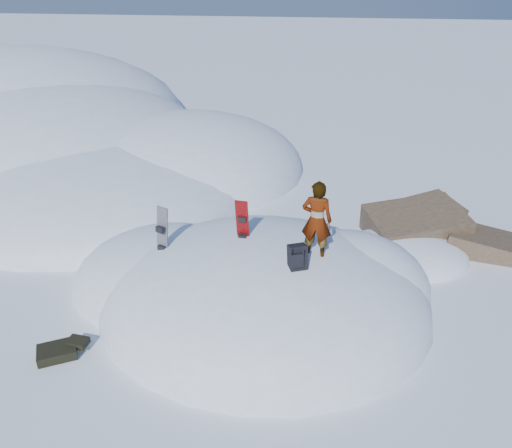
# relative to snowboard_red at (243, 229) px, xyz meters

# --- Properties ---
(ground) EXTENTS (120.00, 120.00, 0.00)m
(ground) POSITION_rel_snowboard_red_xyz_m (0.47, -0.29, -1.64)
(ground) COLOR white
(ground) RESTS_ON ground
(snow_mound) EXTENTS (8.00, 6.00, 3.00)m
(snow_mound) POSITION_rel_snowboard_red_xyz_m (0.30, -0.05, -1.64)
(snow_mound) COLOR white
(snow_mound) RESTS_ON ground
(snow_ridge) EXTENTS (21.50, 18.50, 6.40)m
(snow_ridge) POSITION_rel_snowboard_red_xyz_m (-9.97, 9.56, -1.64)
(snow_ridge) COLOR white
(snow_ridge) RESTS_ON ground
(rock_outcrop) EXTENTS (4.68, 4.41, 1.68)m
(rock_outcrop) POSITION_rel_snowboard_red_xyz_m (4.19, 2.72, -1.62)
(rock_outcrop) COLOR brown
(rock_outcrop) RESTS_ON ground
(snowboard_red) EXTENTS (0.29, 0.26, 1.40)m
(snowboard_red) POSITION_rel_snowboard_red_xyz_m (0.00, 0.00, 0.00)
(snowboard_red) COLOR red
(snowboard_red) RESTS_ON snow_mound
(snowboard_dark) EXTENTS (0.34, 0.31, 1.48)m
(snowboard_dark) POSITION_rel_snowboard_red_xyz_m (-1.68, -0.16, -0.29)
(snowboard_dark) COLOR black
(snowboard_dark) RESTS_ON snow_mound
(backpack) EXTENTS (0.43, 0.47, 0.55)m
(backpack) POSITION_rel_snowboard_red_xyz_m (1.17, -0.94, -0.01)
(backpack) COLOR black
(backpack) RESTS_ON snow_mound
(gear_pile) EXTENTS (0.94, 0.75, 0.24)m
(gear_pile) POSITION_rel_snowboard_red_xyz_m (-3.08, -2.31, -1.52)
(gear_pile) COLOR black
(gear_pile) RESTS_ON ground
(person) EXTENTS (0.63, 0.46, 1.59)m
(person) POSITION_rel_snowboard_red_xyz_m (1.48, -0.40, 0.51)
(person) COLOR slate
(person) RESTS_ON snow_mound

